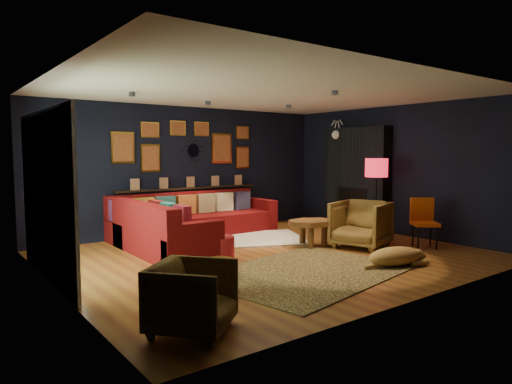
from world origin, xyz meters
TOP-DOWN VIEW (x-y plane):
  - floor at (0.00, 0.00)m, footprint 6.50×6.50m
  - room_walls at (0.00, 0.00)m, footprint 6.50×6.50m
  - sectional at (-0.61, 1.81)m, footprint 3.41×2.69m
  - ledge at (0.00, 2.68)m, footprint 3.20×0.12m
  - gallery_wall at (-0.01, 2.72)m, footprint 3.15×0.04m
  - sunburst_mirror at (0.10, 2.72)m, footprint 0.47×0.16m
  - fireplace at (3.09, 0.90)m, footprint 0.31×1.60m
  - deer_head at (3.14, 1.40)m, footprint 0.50×0.28m
  - sliding_door at (-3.22, 0.60)m, footprint 0.06×2.80m
  - ceiling_spots at (-0.00, 0.80)m, footprint 3.30×2.50m
  - shag_rug at (0.47, 1.30)m, footprint 2.54×2.25m
  - leopard_rug at (-0.28, -1.14)m, footprint 3.16×2.52m
  - coffee_table at (1.00, 0.10)m, footprint 1.00×0.83m
  - pouf at (-0.83, 0.27)m, footprint 0.50×0.50m
  - armchair_left at (-2.55, -2.05)m, footprint 0.96×0.96m
  - armchair_right at (1.63, -0.48)m, footprint 1.05×1.08m
  - gold_stool at (-1.73, -1.22)m, footprint 0.33×0.33m
  - orange_chair at (2.53, -1.12)m, footprint 0.57×0.57m
  - floor_lamp at (2.50, -0.10)m, footprint 0.43×0.43m
  - dog at (1.00, -1.67)m, footprint 1.31×0.87m

SIDE VIEW (x-z plane):
  - floor at x=0.00m, z-range 0.00..0.00m
  - leopard_rug at x=-0.28m, z-range 0.00..0.02m
  - shag_rug at x=0.47m, z-range 0.00..0.03m
  - pouf at x=-0.83m, z-range 0.03..0.36m
  - dog at x=1.00m, z-range 0.02..0.40m
  - gold_stool at x=-1.73m, z-range 0.00..0.41m
  - sectional at x=-0.61m, z-range -0.11..0.75m
  - armchair_left at x=-2.55m, z-range 0.00..0.72m
  - coffee_table at x=1.00m, z-range 0.16..0.60m
  - armchair_right at x=1.63m, z-range 0.00..0.90m
  - orange_chair at x=2.53m, z-range 0.08..0.94m
  - ledge at x=0.00m, z-range 0.90..0.94m
  - fireplace at x=3.09m, z-range -0.08..2.12m
  - sliding_door at x=-3.22m, z-range 0.00..2.20m
  - floor_lamp at x=2.50m, z-range 0.52..2.07m
  - room_walls at x=0.00m, z-range -1.66..4.84m
  - sunburst_mirror at x=0.10m, z-range 1.46..1.93m
  - gallery_wall at x=-0.01m, z-range 1.30..2.32m
  - deer_head at x=3.14m, z-range 1.83..2.28m
  - ceiling_spots at x=0.00m, z-range 2.53..2.59m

